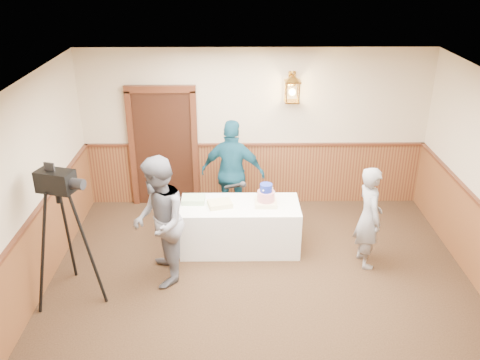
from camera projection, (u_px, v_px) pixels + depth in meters
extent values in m
plane|color=black|center=(264.00, 330.00, 6.24)|extent=(7.00, 7.00, 0.00)
cube|color=beige|center=(255.00, 129.00, 8.83)|extent=(6.00, 0.02, 2.80)
cube|color=white|center=(270.00, 110.00, 5.07)|extent=(6.00, 7.00, 0.02)
cube|color=#582919|center=(254.00, 174.00, 9.17)|extent=(5.98, 0.04, 1.10)
cube|color=#582919|center=(13.00, 295.00, 5.98)|extent=(0.04, 6.98, 1.10)
cube|color=#4D2414|center=(255.00, 145.00, 8.92)|extent=(5.98, 0.07, 0.04)
cube|color=black|center=(164.00, 149.00, 8.92)|extent=(1.00, 0.06, 2.10)
cube|color=white|center=(240.00, 226.00, 7.80)|extent=(1.80, 0.80, 0.75)
cube|color=#FCEDBC|center=(266.00, 202.00, 7.64)|extent=(0.33, 0.33, 0.07)
cylinder|color=red|center=(266.00, 196.00, 7.60)|extent=(0.26, 0.26, 0.15)
cylinder|color=#172796|center=(266.00, 188.00, 7.54)|extent=(0.18, 0.18, 0.12)
cube|color=#EBCB8D|center=(220.00, 204.00, 7.59)|extent=(0.40, 0.34, 0.07)
cube|color=#9CC78C|center=(194.00, 199.00, 7.71)|extent=(0.35, 0.28, 0.08)
imported|color=slate|center=(159.00, 222.00, 6.81)|extent=(0.84, 1.00, 1.84)
cylinder|color=black|center=(233.00, 186.00, 6.64)|extent=(0.23, 0.05, 0.09)
sphere|color=black|center=(243.00, 184.00, 6.63)|extent=(0.08, 0.08, 0.08)
imported|color=gray|center=(369.00, 217.00, 7.25)|extent=(0.44, 0.61, 1.54)
imported|color=navy|center=(233.00, 173.00, 8.33)|extent=(1.13, 0.65, 1.81)
cube|color=black|center=(56.00, 181.00, 6.14)|extent=(0.50, 0.36, 0.27)
cylinder|color=black|center=(77.00, 184.00, 6.07)|extent=(0.21, 0.18, 0.13)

